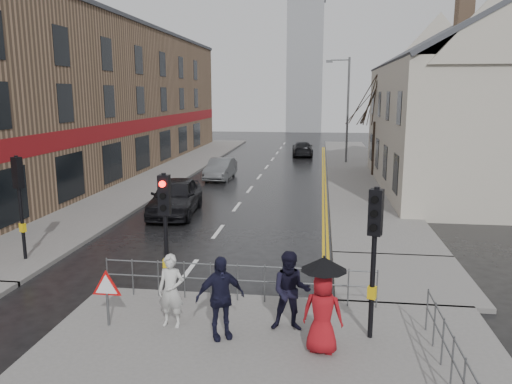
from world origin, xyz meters
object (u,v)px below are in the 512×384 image
(pedestrian_with_umbrella, at_px, (323,301))
(car_parked, at_px, (175,197))
(pedestrian_d, at_px, (220,298))
(car_mid, at_px, (220,169))
(pedestrian_b, at_px, (291,291))
(pedestrian_a, at_px, (171,291))

(pedestrian_with_umbrella, height_order, car_parked, pedestrian_with_umbrella)
(pedestrian_d, height_order, car_mid, pedestrian_d)
(pedestrian_b, relative_size, pedestrian_d, 0.99)
(pedestrian_a, relative_size, pedestrian_b, 0.93)
(car_mid, bearing_deg, pedestrian_b, -72.36)
(car_parked, bearing_deg, pedestrian_with_umbrella, -65.22)
(pedestrian_a, bearing_deg, pedestrian_b, 9.89)
(pedestrian_d, distance_m, car_mid, 21.65)
(pedestrian_b, height_order, car_mid, pedestrian_b)
(pedestrian_with_umbrella, height_order, pedestrian_d, pedestrian_with_umbrella)
(pedestrian_a, relative_size, pedestrian_with_umbrella, 0.83)
(car_parked, relative_size, car_mid, 1.21)
(pedestrian_a, xyz_separation_m, pedestrian_b, (2.75, 0.16, 0.07))
(pedestrian_d, bearing_deg, pedestrian_a, 133.96)
(car_parked, bearing_deg, pedestrian_a, -78.45)
(pedestrian_with_umbrella, bearing_deg, pedestrian_d, 171.33)
(car_parked, height_order, car_mid, car_parked)
(pedestrian_a, height_order, car_mid, pedestrian_a)
(pedestrian_a, xyz_separation_m, car_mid, (-3.05, 20.81, -0.33))
(pedestrian_with_umbrella, xyz_separation_m, car_parked, (-6.65, 11.90, -0.43))
(pedestrian_b, xyz_separation_m, pedestrian_d, (-1.52, -0.57, 0.01))
(pedestrian_a, xyz_separation_m, car_parked, (-3.19, 11.15, -0.17))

